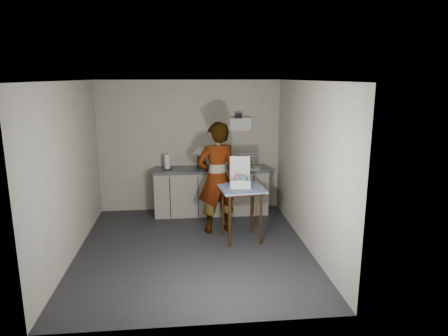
{
  "coord_description": "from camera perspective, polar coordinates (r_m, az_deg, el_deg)",
  "views": [
    {
      "loc": [
        -0.11,
        -5.88,
        2.66
      ],
      "look_at": [
        0.53,
        0.45,
        1.2
      ],
      "focal_mm": 32.0,
      "sensor_mm": 36.0,
      "label": 1
    }
  ],
  "objects": [
    {
      "name": "wall_left",
      "position": [
        6.26,
        -21.17,
        -0.49
      ],
      "size": [
        0.02,
        4.0,
        2.6
      ],
      "primitive_type": "cube",
      "color": "beige",
      "rests_on": "ground"
    },
    {
      "name": "ground",
      "position": [
        6.45,
        -4.36,
        -11.44
      ],
      "size": [
        4.0,
        4.0,
        0.0
      ],
      "primitive_type": "plane",
      "color": "#2D2C32",
      "rests_on": "ground"
    },
    {
      "name": "side_table",
      "position": [
        6.53,
        2.5,
        -3.75
      ],
      "size": [
        0.78,
        0.78,
        0.9
      ],
      "rotation": [
        0.0,
        0.0,
        0.12
      ],
      "color": "#381F0C",
      "rests_on": "ground"
    },
    {
      "name": "kitchen_counter",
      "position": [
        7.92,
        -1.84,
        -3.44
      ],
      "size": [
        2.24,
        0.62,
        0.91
      ],
      "color": "black",
      "rests_on": "ground"
    },
    {
      "name": "paper_towel",
      "position": [
        7.75,
        -8.1,
        0.82
      ],
      "size": [
        0.16,
        0.16,
        0.29
      ],
      "color": "black",
      "rests_on": "kitchen_counter"
    },
    {
      "name": "bakery_box",
      "position": [
        6.54,
        2.3,
        -1.7
      ],
      "size": [
        0.37,
        0.38,
        0.47
      ],
      "rotation": [
        0.0,
        0.0,
        -0.11
      ],
      "color": "white",
      "rests_on": "side_table"
    },
    {
      "name": "dark_bottle",
      "position": [
        7.74,
        -3.62,
        0.81
      ],
      "size": [
        0.07,
        0.07,
        0.25
      ],
      "primitive_type": "cylinder",
      "color": "black",
      "rests_on": "kitchen_counter"
    },
    {
      "name": "wall_shelf",
      "position": [
        7.93,
        2.33,
        6.32
      ],
      "size": [
        0.42,
        0.18,
        0.37
      ],
      "color": "white",
      "rests_on": "ground"
    },
    {
      "name": "soap_bottle",
      "position": [
        7.76,
        -2.97,
        1.07
      ],
      "size": [
        0.17,
        0.17,
        0.31
      ],
      "primitive_type": "imported",
      "rotation": [
        0.0,
        0.0,
        0.58
      ],
      "color": "black",
      "rests_on": "kitchen_counter"
    },
    {
      "name": "wall_back",
      "position": [
        7.99,
        -4.89,
        3.09
      ],
      "size": [
        3.6,
        0.02,
        2.6
      ],
      "primitive_type": "cube",
      "color": "beige",
      "rests_on": "ground"
    },
    {
      "name": "wall_right",
      "position": [
        6.33,
        11.86,
        0.25
      ],
      "size": [
        0.02,
        4.0,
        2.6
      ],
      "primitive_type": "cube",
      "color": "beige",
      "rests_on": "ground"
    },
    {
      "name": "ceiling",
      "position": [
        5.88,
        -4.8,
        12.27
      ],
      "size": [
        3.6,
        4.0,
        0.01
      ],
      "primitive_type": "cube",
      "color": "silver",
      "rests_on": "wall_back"
    },
    {
      "name": "standing_man",
      "position": [
        6.83,
        -1.0,
        -1.44
      ],
      "size": [
        0.8,
        0.63,
        1.93
      ],
      "primitive_type": "imported",
      "rotation": [
        0.0,
        0.0,
        3.4
      ],
      "color": "#B2A593",
      "rests_on": "ground"
    },
    {
      "name": "dish_rack",
      "position": [
        7.81,
        3.51,
        0.44
      ],
      "size": [
        0.39,
        0.29,
        0.27
      ],
      "color": "white",
      "rests_on": "kitchen_counter"
    },
    {
      "name": "soda_can",
      "position": [
        7.8,
        -1.13,
        0.49
      ],
      "size": [
        0.07,
        0.07,
        0.14
      ],
      "primitive_type": "cylinder",
      "color": "red",
      "rests_on": "kitchen_counter"
    }
  ]
}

